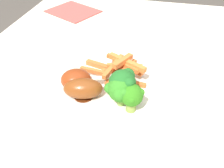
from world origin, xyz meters
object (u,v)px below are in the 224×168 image
object	(u,v)px
dinner_plate	(112,93)
broccoli_floret_back	(124,82)
broccoli_floret_front	(121,89)
chicken_drumstick_far	(78,79)
chicken_drumstick_near	(86,89)
broccoli_floret_middle	(132,95)
dining_table	(126,114)
carrot_fries_pile	(119,68)

from	to	relation	value
dinner_plate	broccoli_floret_back	bearing A→B (deg)	-127.19
broccoli_floret_front	chicken_drumstick_far	distance (m)	0.11
chicken_drumstick_near	chicken_drumstick_far	distance (m)	0.04
broccoli_floret_middle	chicken_drumstick_near	xyz separation A→B (m)	(0.02, 0.10, -0.02)
broccoli_floret_middle	chicken_drumstick_near	bearing A→B (deg)	79.59
broccoli_floret_back	chicken_drumstick_near	xyz separation A→B (m)	(-0.01, 0.08, -0.03)
dining_table	chicken_drumstick_near	world-z (taller)	chicken_drumstick_near
dinner_plate	carrot_fries_pile	xyz separation A→B (m)	(0.06, -0.00, 0.03)
carrot_fries_pile	chicken_drumstick_far	distance (m)	0.10
broccoli_floret_back	chicken_drumstick_near	size ratio (longest dim) A/B	0.54
dinner_plate	broccoli_floret_back	distance (m)	0.07
broccoli_floret_front	chicken_drumstick_near	bearing A→B (deg)	83.31
dinner_plate	chicken_drumstick_near	xyz separation A→B (m)	(-0.03, 0.05, 0.03)
dinner_plate	carrot_fries_pile	size ratio (longest dim) A/B	1.80
broccoli_floret_middle	broccoli_floret_back	bearing A→B (deg)	39.20
dinner_plate	chicken_drumstick_far	distance (m)	0.08
dinner_plate	dining_table	bearing A→B (deg)	-30.87
broccoli_floret_middle	broccoli_floret_front	bearing A→B (deg)	68.51
dinner_plate	carrot_fries_pile	distance (m)	0.07
carrot_fries_pile	chicken_drumstick_far	bearing A→B (deg)	129.29
broccoli_floret_front	broccoli_floret_back	xyz separation A→B (m)	(0.01, -0.00, 0.01)
broccoli_floret_front	dining_table	bearing A→B (deg)	-0.35
chicken_drumstick_near	chicken_drumstick_far	world-z (taller)	same
broccoli_floret_front	carrot_fries_pile	xyz separation A→B (m)	(0.10, 0.02, -0.02)
carrot_fries_pile	chicken_drumstick_far	xyz separation A→B (m)	(-0.06, 0.08, -0.00)
broccoli_floret_back	chicken_drumstick_far	bearing A→B (deg)	79.02
broccoli_floret_middle	chicken_drumstick_far	xyz separation A→B (m)	(0.04, 0.12, -0.02)
dinner_plate	broccoli_floret_front	size ratio (longest dim) A/B	4.32
dining_table	broccoli_floret_back	xyz separation A→B (m)	(-0.07, -0.00, 0.15)
chicken_drumstick_near	chicken_drumstick_far	size ratio (longest dim) A/B	1.10
chicken_drumstick_near	chicken_drumstick_far	bearing A→B (deg)	44.05
chicken_drumstick_near	broccoli_floret_front	bearing A→B (deg)	-96.69
carrot_fries_pile	chicken_drumstick_near	distance (m)	0.10
dining_table	broccoli_floret_front	size ratio (longest dim) A/B	16.65
carrot_fries_pile	dining_table	bearing A→B (deg)	-121.53
broccoli_floret_front	chicken_drumstick_far	bearing A→B (deg)	70.77
broccoli_floret_back	chicken_drumstick_far	world-z (taller)	broccoli_floret_back
chicken_drumstick_near	dinner_plate	bearing A→B (deg)	-59.22
chicken_drumstick_near	broccoli_floret_middle	bearing A→B (deg)	-100.41
broccoli_floret_back	chicken_drumstick_near	bearing A→B (deg)	94.31
chicken_drumstick_near	chicken_drumstick_far	xyz separation A→B (m)	(0.03, 0.03, 0.00)
dining_table	carrot_fries_pile	size ratio (longest dim) A/B	6.96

